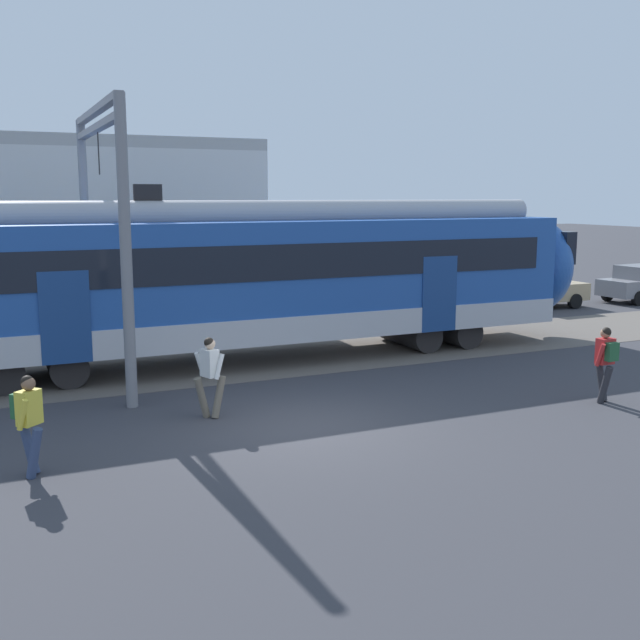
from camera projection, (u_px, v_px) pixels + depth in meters
The scene contains 6 objects.
ground_plane at pixel (307, 427), 14.55m from camera, with size 160.00×160.00×0.00m, color #38383D.
pedestrian_yellow at pixel (28, 416), 11.87m from camera, with size 0.50×0.69×1.67m.
pedestrian_white at pixel (210, 372), 15.01m from camera, with size 0.71×0.53×1.67m.
pedestrian_red at pixel (606, 358), 16.12m from camera, with size 0.53×0.64×1.67m.
parked_car_tan at pixel (537, 289), 29.81m from camera, with size 4.00×1.76×1.54m.
catenary_gantry at pixel (101, 201), 18.14m from camera, with size 0.24×6.64×6.53m.
Camera 1 is at (-5.51, -12.88, 4.46)m, focal length 42.00 mm.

